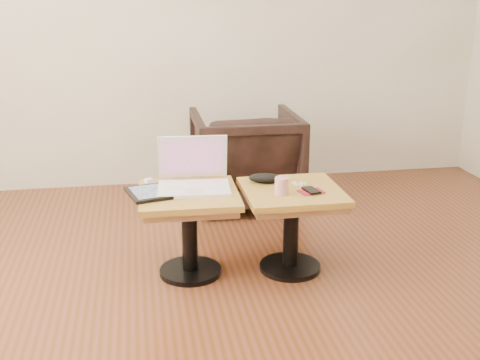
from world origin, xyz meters
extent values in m
cube|color=#503013|center=(0.00, 0.00, 0.00)|extent=(4.50, 4.50, 0.01)
cube|color=#BCB090|center=(0.00, 2.25, 1.35)|extent=(4.50, 0.02, 2.70)
cylinder|color=black|center=(-0.18, 0.64, 0.01)|extent=(0.33, 0.33, 0.03)
cylinder|color=black|center=(-0.18, 0.64, 0.23)|extent=(0.08, 0.08, 0.40)
cube|color=brown|center=(-0.18, 0.64, 0.41)|extent=(0.47, 0.47, 0.04)
cube|color=#A36E25|center=(-0.18, 0.64, 0.44)|extent=(0.51, 0.51, 0.03)
cylinder|color=black|center=(0.35, 0.59, 0.01)|extent=(0.33, 0.33, 0.03)
cylinder|color=black|center=(0.35, 0.59, 0.23)|extent=(0.08, 0.08, 0.40)
cube|color=brown|center=(0.35, 0.59, 0.41)|extent=(0.46, 0.46, 0.04)
cube|color=#A36E25|center=(0.35, 0.59, 0.44)|extent=(0.50, 0.50, 0.03)
cube|color=white|center=(-0.15, 0.65, 0.47)|extent=(0.38, 0.28, 0.02)
cube|color=silver|center=(-0.15, 0.69, 0.48)|extent=(0.31, 0.14, 0.00)
cube|color=silver|center=(-0.16, 0.58, 0.48)|extent=(0.10, 0.07, 0.00)
cube|color=white|center=(-0.14, 0.81, 0.60)|extent=(0.37, 0.09, 0.24)
cube|color=#A02D37|center=(-0.14, 0.81, 0.60)|extent=(0.32, 0.07, 0.20)
cube|color=black|center=(-0.39, 0.63, 0.47)|extent=(0.25, 0.29, 0.02)
cube|color=#191E38|center=(-0.39, 0.63, 0.47)|extent=(0.20, 0.24, 0.00)
cube|color=white|center=(-0.38, 0.82, 0.47)|extent=(0.05, 0.05, 0.02)
ellipsoid|color=black|center=(0.23, 0.72, 0.48)|extent=(0.19, 0.12, 0.05)
cylinder|color=#BA3C4E|center=(0.27, 0.52, 0.50)|extent=(0.09, 0.09, 0.09)
sphere|color=white|center=(0.40, 0.65, 0.46)|extent=(0.01, 0.01, 0.01)
sphere|color=white|center=(0.42, 0.67, 0.46)|extent=(0.01, 0.01, 0.01)
sphere|color=white|center=(0.39, 0.67, 0.46)|extent=(0.01, 0.01, 0.01)
sphere|color=white|center=(0.43, 0.64, 0.46)|extent=(0.01, 0.01, 0.01)
sphere|color=white|center=(0.38, 0.64, 0.46)|extent=(0.01, 0.01, 0.01)
sphere|color=white|center=(0.41, 0.62, 0.46)|extent=(0.01, 0.01, 0.01)
cylinder|color=white|center=(0.40, 0.65, 0.46)|extent=(0.07, 0.05, 0.00)
cube|color=maroon|center=(0.43, 0.53, 0.46)|extent=(0.14, 0.11, 0.01)
cube|color=black|center=(0.43, 0.53, 0.47)|extent=(0.08, 0.12, 0.01)
imported|color=black|center=(0.30, 1.67, 0.33)|extent=(0.71, 0.73, 0.66)
camera|label=1|loc=(-0.42, -2.26, 1.45)|focal=45.00mm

